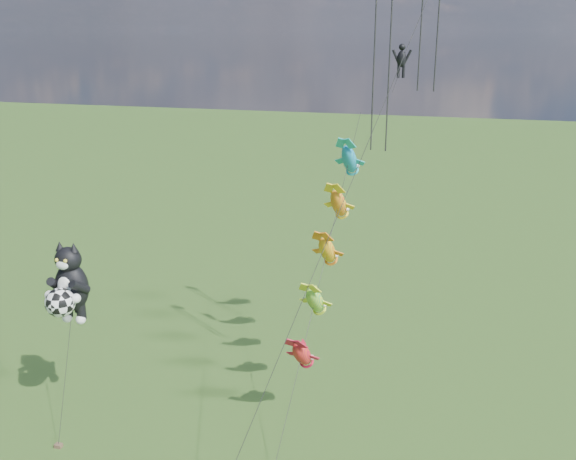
# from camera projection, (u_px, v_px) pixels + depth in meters

# --- Properties ---
(cat_kite_rig) EXTENTS (2.18, 3.99, 11.01)m
(cat_kite_rig) POSITION_uv_depth(u_px,v_px,m) (68.00, 287.00, 35.32)
(cat_kite_rig) COLOR brown
(cat_kite_rig) RESTS_ON ground
(fish_windsock_rig) EXTENTS (1.92, 15.91, 16.86)m
(fish_windsock_rig) POSITION_uv_depth(u_px,v_px,m) (327.00, 251.00, 38.15)
(fish_windsock_rig) COLOR brown
(fish_windsock_rig) RESTS_ON ground
(parafoil_rig) EXTENTS (8.40, 15.99, 27.56)m
(parafoil_rig) POSITION_uv_depth(u_px,v_px,m) (399.00, 49.00, 31.50)
(parafoil_rig) COLOR brown
(parafoil_rig) RESTS_ON ground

